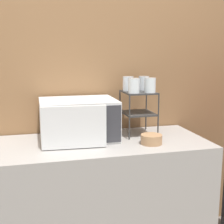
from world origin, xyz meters
TOP-DOWN VIEW (x-y plane):
  - wall_back at (0.00, 0.70)m, footprint 8.00×0.06m
  - counter at (0.00, 0.33)m, footprint 1.68×0.66m
  - microwave at (-0.03, 0.42)m, footprint 0.52×0.45m
  - dish_rack at (0.42, 0.46)m, footprint 0.22×0.26m
  - glass_front_left at (0.35, 0.38)m, footprint 0.08×0.08m
  - glass_back_right at (0.48, 0.53)m, footprint 0.08×0.08m
  - glass_front_right at (0.47, 0.38)m, footprint 0.08×0.08m
  - glass_back_left at (0.36, 0.53)m, footprint 0.08×0.08m
  - bowl at (0.42, 0.20)m, footprint 0.14×0.14m

SIDE VIEW (x-z plane):
  - counter at x=0.00m, z-range 0.00..0.91m
  - bowl at x=0.42m, z-range 0.91..0.97m
  - microwave at x=-0.03m, z-range 0.91..1.19m
  - dish_rack at x=0.42m, z-range 0.98..1.30m
  - glass_front_left at x=0.35m, z-range 1.23..1.34m
  - glass_back_right at x=0.48m, z-range 1.23..1.34m
  - glass_front_right at x=0.47m, z-range 1.23..1.34m
  - glass_back_left at x=0.36m, z-range 1.23..1.34m
  - wall_back at x=0.00m, z-range 0.00..2.60m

